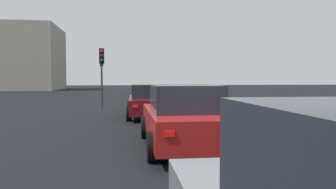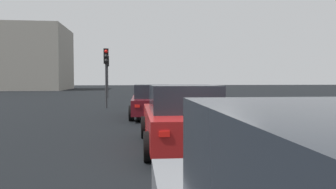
# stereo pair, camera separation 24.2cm
# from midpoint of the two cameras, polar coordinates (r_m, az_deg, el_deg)

# --- Properties ---
(ground_plane) EXTENTS (160.00, 160.00, 0.20)m
(ground_plane) POSITION_cam_midpoint_polar(r_m,az_deg,el_deg) (6.83, 2.48, -12.85)
(ground_plane) COLOR black
(car_maroon_lead) EXTENTS (4.75, 2.13, 1.47)m
(car_maroon_lead) POSITION_cam_midpoint_polar(r_m,az_deg,el_deg) (14.87, -3.75, -1.16)
(car_maroon_lead) COLOR #510F16
(car_maroon_lead) RESTS_ON ground_plane
(car_red_second) EXTENTS (4.47, 2.05, 1.58)m
(car_red_second) POSITION_cam_midpoint_polar(r_m,az_deg,el_deg) (8.24, 1.90, -4.06)
(car_red_second) COLOR maroon
(car_red_second) RESTS_ON ground_plane
(traffic_light_near_left) EXTENTS (0.32, 0.30, 3.73)m
(traffic_light_near_left) POSITION_cam_midpoint_polar(r_m,az_deg,el_deg) (29.66, -11.75, 4.58)
(traffic_light_near_left) COLOR #2D2D30
(traffic_light_near_left) RESTS_ON ground_plane
(traffic_light_near_right) EXTENTS (0.33, 0.31, 3.51)m
(traffic_light_near_right) POSITION_cam_midpoint_polar(r_m,az_deg,el_deg) (19.61, -11.84, 5.06)
(traffic_light_near_right) COLOR #2D2D30
(traffic_light_near_right) RESTS_ON ground_plane
(building_facade_left) EXTENTS (12.26, 9.76, 9.74)m
(building_facade_left) POSITION_cam_midpoint_polar(r_m,az_deg,el_deg) (55.42, -23.53, 5.80)
(building_facade_left) COLOR gray
(building_facade_left) RESTS_ON ground_plane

